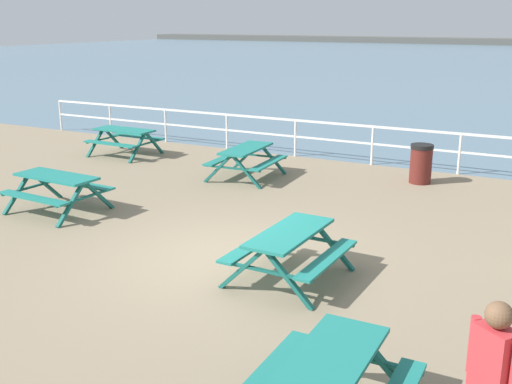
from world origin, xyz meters
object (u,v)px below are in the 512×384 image
picnic_table_mid_centre (246,155)px  visitor (491,380)px  picnic_table_near_right (57,184)px  picnic_table_far_right (326,379)px  litter_bin (421,164)px  picnic_table_far_left (290,243)px  picnic_table_seaward (124,136)px

picnic_table_mid_centre → visitor: (6.86, -8.17, 0.36)m
picnic_table_near_right → picnic_table_far_right: (7.52, -4.00, 0.00)m
picnic_table_mid_centre → picnic_table_far_right: bearing=-150.0°
visitor → litter_bin: 10.18m
picnic_table_far_right → litter_bin: size_ratio=1.91×
picnic_table_far_left → visitor: size_ratio=1.11×
picnic_table_seaward → picnic_table_mid_centre: bearing=-7.8°
picnic_table_far_left → litter_bin: 6.72m
picnic_table_mid_centre → picnic_table_far_left: bearing=-148.3°
picnic_table_near_right → litter_bin: 8.41m
picnic_table_seaward → visitor: bearing=-37.2°
picnic_table_far_left → visitor: (3.27, -3.04, 0.36)m
picnic_table_far_right → picnic_table_near_right: bearing=61.4°
picnic_table_near_right → picnic_table_seaward: (-2.34, 4.94, 0.00)m
picnic_table_mid_centre → picnic_table_seaward: same height
picnic_table_mid_centre → picnic_table_near_right: bearing=150.7°
picnic_table_far_left → litter_bin: bearing=-1.8°
picnic_table_mid_centre → picnic_table_seaward: 4.47m
picnic_table_near_right → picnic_table_seaward: same height
picnic_table_far_right → visitor: visitor is taller
picnic_table_far_left → litter_bin: (0.38, 6.71, -0.10)m
picnic_table_near_right → picnic_table_far_right: 8.52m
litter_bin → picnic_table_mid_centre: bearing=-158.3°
picnic_table_far_left → picnic_table_seaward: same height
picnic_table_far_right → visitor: size_ratio=1.09×
picnic_table_near_right → visitor: visitor is taller
visitor → litter_bin: visitor is taller
litter_bin → picnic_table_near_right: bearing=-136.0°
picnic_table_seaward → litter_bin: 8.43m
picnic_table_near_right → picnic_table_far_left: 5.74m
picnic_table_far_left → visitor: bearing=-131.5°
visitor → picnic_table_far_right: bearing=127.9°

